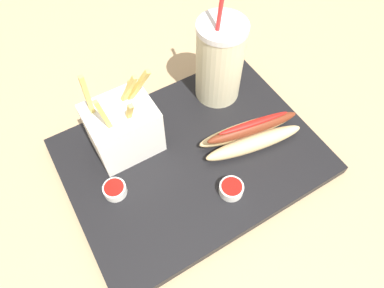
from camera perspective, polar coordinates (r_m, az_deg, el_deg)
ground_plane at (r=0.63m, az=0.00°, el=-2.98°), size 2.40×2.40×0.02m
food_tray at (r=0.61m, az=0.00°, el=-2.04°), size 0.43×0.32×0.02m
soda_cup at (r=0.63m, az=4.58°, el=13.49°), size 0.09×0.09×0.25m
fries_basket at (r=0.58m, az=-11.30°, el=2.62°), size 0.11×0.09×0.17m
hot_dog_1 at (r=0.61m, az=9.74°, el=1.64°), size 0.19×0.09×0.06m
ketchup_cup_1 at (r=0.57m, az=-12.59°, el=-7.54°), size 0.04×0.04×0.02m
ketchup_cup_2 at (r=0.56m, az=6.54°, el=-7.35°), size 0.04×0.04×0.02m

